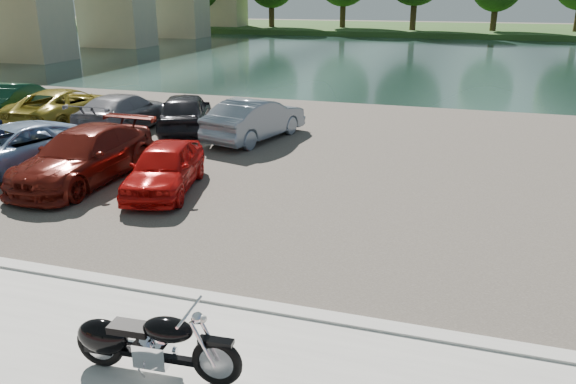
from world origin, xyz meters
name	(u,v)px	position (x,y,z in m)	size (l,w,h in m)	color
ground	(165,382)	(0.00, 0.00, 0.00)	(200.00, 200.00, 0.00)	#595447
kerb	(225,302)	(0.00, 2.00, 0.07)	(60.00, 0.30, 0.14)	#ABA9A1
parking_lot	(341,158)	(0.00, 11.00, 0.02)	(60.00, 18.00, 0.04)	#454038
river	(420,58)	(0.00, 40.00, 0.00)	(120.00, 40.00, 0.00)	#182C28
far_bank	(441,29)	(0.00, 72.00, 0.30)	(120.00, 24.00, 0.60)	#234016
motorcycle	(141,342)	(-0.30, 0.00, 0.56)	(2.33, 0.75, 1.05)	black
car_2	(13,149)	(-8.51, 6.86, 0.70)	(2.20, 4.76, 1.32)	#829DBE
car_3	(84,156)	(-6.09, 6.76, 0.74)	(1.96, 4.82, 1.40)	#5C140D
car_4	(165,167)	(-3.66, 6.70, 0.67)	(1.48, 3.67, 1.25)	#B20E0B
car_5	(18,100)	(-13.60, 12.80, 0.76)	(1.52, 4.36, 1.44)	#0D321D
car_6	(66,107)	(-11.01, 12.37, 0.74)	(2.33, 5.04, 1.40)	olive
car_7	(124,112)	(-8.38, 12.23, 0.72)	(1.90, 4.68, 1.36)	gray
car_8	(185,112)	(-6.13, 12.71, 0.76)	(1.70, 4.23, 1.44)	black
car_9	(255,119)	(-3.32, 12.40, 0.75)	(1.50, 4.30, 1.42)	gray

